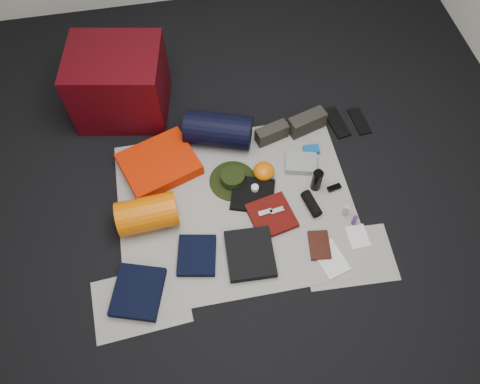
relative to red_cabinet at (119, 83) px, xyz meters
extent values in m
cube|color=black|center=(0.68, -1.02, -0.28)|extent=(4.50, 4.50, 0.02)
cube|color=#B9B4AA|center=(0.68, -1.02, -0.27)|extent=(1.60, 1.30, 0.01)
cube|color=#B9B4AA|center=(-0.02, -1.57, -0.27)|extent=(0.61, 0.44, 0.00)
cube|color=#B9B4AA|center=(1.33, -1.52, -0.27)|extent=(0.60, 0.43, 0.00)
cube|color=#43040B|center=(0.00, 0.00, 0.00)|extent=(0.75, 0.66, 0.55)
cube|color=red|center=(0.20, -0.61, -0.22)|extent=(0.62, 0.56, 0.09)
cylinder|color=#DB5F03|center=(0.09, -1.04, -0.15)|extent=(0.40, 0.25, 0.23)
cylinder|color=black|center=(-0.01, -1.04, -0.16)|extent=(0.02, 0.22, 0.22)
cylinder|color=black|center=(0.19, -1.04, -0.16)|extent=(0.02, 0.22, 0.22)
cylinder|color=black|center=(0.66, -0.45, -0.14)|extent=(0.53, 0.39, 0.25)
cylinder|color=black|center=(0.70, -0.82, -0.26)|extent=(0.36, 0.36, 0.01)
cylinder|color=black|center=(0.70, -0.82, -0.22)|extent=(0.17, 0.17, 0.08)
cube|color=#2D2923|center=(1.05, -0.50, -0.21)|extent=(0.26, 0.15, 0.12)
cube|color=#2D2923|center=(1.32, -0.46, -0.20)|extent=(0.30, 0.18, 0.14)
cube|color=black|center=(1.57, -0.45, -0.27)|extent=(0.15, 0.31, 0.02)
cube|color=black|center=(1.75, -0.47, -0.27)|extent=(0.12, 0.26, 0.01)
cube|color=black|center=(-0.02, -1.52, -0.24)|extent=(0.38, 0.41, 0.05)
cube|color=black|center=(0.37, -1.35, -0.25)|extent=(0.29, 0.32, 0.04)
cube|color=black|center=(0.70, -1.40, -0.24)|extent=(0.32, 0.36, 0.05)
cube|color=black|center=(0.81, -0.96, -0.25)|extent=(0.36, 0.35, 0.03)
cube|color=#520C09|center=(0.90, -1.15, -0.25)|extent=(0.33, 0.33, 0.04)
ellipsoid|color=#DB5F03|center=(0.92, -0.81, -0.22)|extent=(0.16, 0.16, 0.10)
cube|color=gray|center=(1.20, -0.78, -0.24)|extent=(0.26, 0.22, 0.06)
cylinder|color=black|center=(1.26, -0.98, -0.18)|extent=(0.10, 0.10, 0.18)
cylinder|color=black|center=(1.19, -1.12, -0.23)|extent=(0.11, 0.20, 0.07)
cube|color=#A7A8AC|center=(1.27, -0.86, -0.25)|extent=(0.11, 0.10, 0.04)
cube|color=#1053A0|center=(1.31, -0.67, -0.25)|extent=(0.12, 0.08, 0.04)
cylinder|color=#3F2067|center=(1.43, -1.30, -0.22)|extent=(0.04, 0.04, 0.09)
cylinder|color=#A4A7A3|center=(1.39, -1.22, -0.22)|extent=(0.04, 0.04, 0.10)
cube|color=black|center=(1.16, -1.42, -0.25)|extent=(0.16, 0.22, 0.03)
cube|color=silver|center=(1.21, -1.52, -0.26)|extent=(0.22, 0.28, 0.01)
cube|color=silver|center=(1.43, -1.40, -0.26)|extent=(0.13, 0.17, 0.01)
cube|color=black|center=(1.38, -1.02, -0.26)|extent=(0.10, 0.06, 0.02)
cube|color=#A7A8AC|center=(0.05, -1.61, -0.26)|extent=(0.08, 0.08, 0.01)
cylinder|color=silver|center=(0.83, -0.93, -0.22)|extent=(0.05, 0.05, 0.04)
cube|color=#A7A8AC|center=(0.86, -1.13, -0.22)|extent=(0.10, 0.05, 0.01)
cube|color=#A7A8AC|center=(0.94, -1.13, -0.22)|extent=(0.10, 0.05, 0.01)
camera|label=1|loc=(0.42, -2.54, 2.55)|focal=35.00mm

